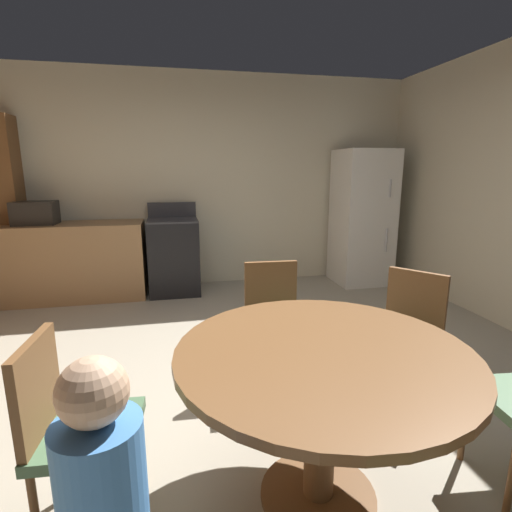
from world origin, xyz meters
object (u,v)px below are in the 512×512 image
object	(u,v)px
microwave	(35,213)
dining_table	(322,381)
chair_west	(71,423)
chair_north	(274,316)
refrigerator	(362,218)
chair_northeast	(408,330)
oven_range	(174,255)

from	to	relation	value
microwave	dining_table	bearing A→B (deg)	-57.62
chair_west	chair_north	bearing A→B (deg)	45.63
refrigerator	chair_north	world-z (taller)	refrigerator
dining_table	chair_northeast	distance (m)	1.07
chair_west	chair_northeast	bearing A→B (deg)	20.79
chair_north	refrigerator	bearing A→B (deg)	144.35
oven_range	microwave	distance (m)	1.61
microwave	chair_west	xyz separation A→B (m)	(1.08, -3.29, -0.53)
refrigerator	chair_northeast	size ratio (longest dim) A/B	2.02
oven_range	chair_northeast	world-z (taller)	oven_range
refrigerator	chair_northeast	xyz separation A→B (m)	(-1.01, -2.67, -0.38)
dining_table	chair_north	bearing A→B (deg)	87.11
oven_range	refrigerator	xyz separation A→B (m)	(2.47, -0.05, 0.41)
microwave	dining_table	world-z (taller)	microwave
oven_range	chair_west	xyz separation A→B (m)	(-0.43, -3.29, 0.03)
microwave	chair_northeast	bearing A→B (deg)	-42.43
refrigerator	chair_west	bearing A→B (deg)	-131.92
oven_range	chair_northeast	distance (m)	3.09
refrigerator	chair_north	size ratio (longest dim) A/B	2.02
microwave	refrigerator	bearing A→B (deg)	-0.72
chair_west	dining_table	bearing A→B (deg)	0.00
chair_northeast	refrigerator	bearing A→B (deg)	-148.10
chair_west	chair_north	world-z (taller)	same
chair_west	refrigerator	bearing A→B (deg)	52.22
refrigerator	dining_table	xyz separation A→B (m)	(-1.85, -3.31, -0.27)
refrigerator	microwave	world-z (taller)	refrigerator
microwave	oven_range	bearing A→B (deg)	0.14
dining_table	oven_range	bearing A→B (deg)	100.49
microwave	chair_northeast	xyz separation A→B (m)	(2.97, -2.72, -0.53)
chair_northeast	dining_table	bearing A→B (deg)	0.00
oven_range	refrigerator	world-z (taller)	refrigerator
dining_table	chair_north	distance (m)	1.07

